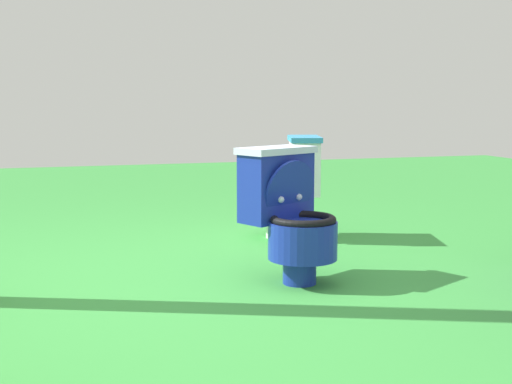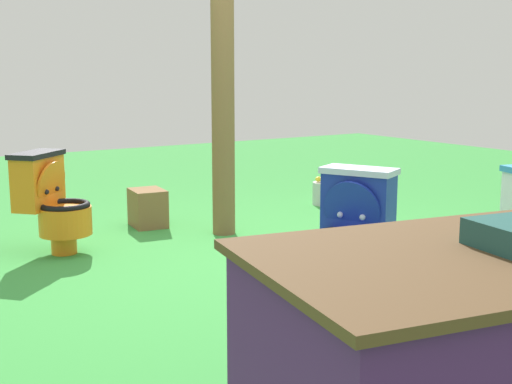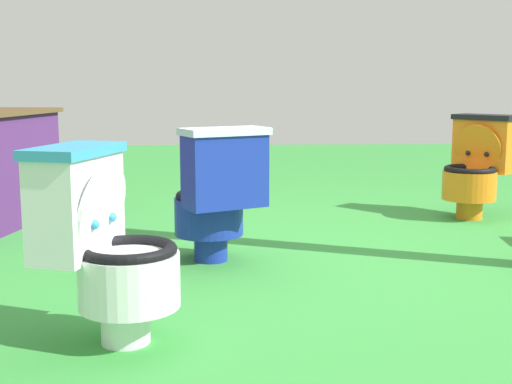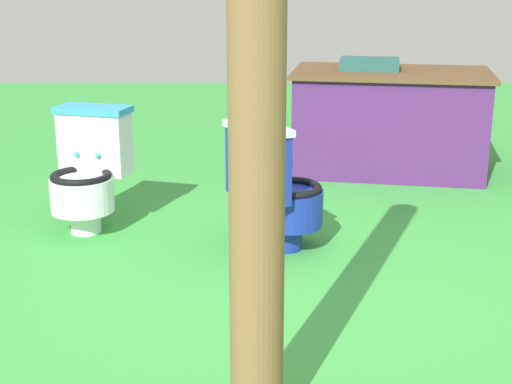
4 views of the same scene
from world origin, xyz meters
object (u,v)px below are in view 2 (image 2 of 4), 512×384
vendor_table (488,368)px  lemon_bucket (324,193)px  toilet_blue (351,230)px  small_crate (148,208)px  wooden_post (223,93)px  toilet_orange (53,202)px

vendor_table → lemon_bucket: (-2.45, -3.87, -0.28)m
toilet_blue → small_crate: size_ratio=2.22×
vendor_table → wooden_post: (-1.03, -3.37, 0.73)m
vendor_table → wooden_post: bearing=-107.0°
vendor_table → wooden_post: size_ratio=0.71×
wooden_post → lemon_bucket: 1.81m
toilet_blue → wooden_post: bearing=-30.4°
wooden_post → small_crate: (0.41, -0.57, -0.96)m
small_crate → lemon_bucket: size_ratio=1.19×
toilet_orange → lemon_bucket: (-2.74, -0.36, -0.26)m
lemon_bucket → toilet_blue: bearing=54.8°
toilet_orange → vendor_table: size_ratio=0.46×
toilet_blue → wooden_post: wooden_post is taller
toilet_orange → wooden_post: wooden_post is taller
toilet_blue → wooden_post: (-0.11, -1.66, 0.74)m
toilet_blue → vendor_table: vendor_table is taller
toilet_orange → vendor_table: bearing=51.6°
toilet_orange → small_crate: toilet_orange is taller
wooden_post → lemon_bucket: bearing=-160.4°
toilet_orange → toilet_blue: 2.18m
small_crate → lemon_bucket: (-1.83, 0.06, -0.04)m
toilet_orange → wooden_post: size_ratio=0.32×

